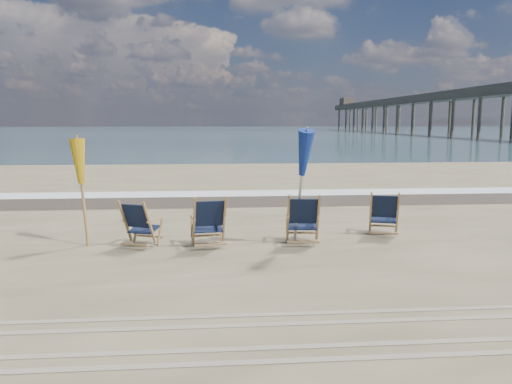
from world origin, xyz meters
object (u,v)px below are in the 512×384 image
beach_chair_2 (318,220)px  umbrella_blue (300,155)px  beach_chair_1 (224,221)px  beach_chair_0 (149,225)px  fishing_pier (446,108)px  umbrella_yellow (82,167)px  beach_chair_3 (398,214)px

beach_chair_2 → umbrella_blue: size_ratio=0.45×
beach_chair_1 → beach_chair_2: (1.77, -0.00, 0.00)m
beach_chair_1 → beach_chair_0: bearing=-8.3°
umbrella_blue → fishing_pier: size_ratio=0.02×
fishing_pier → umbrella_blue: bearing=-117.1°
fishing_pier → umbrella_yellow: bearing=-119.7°
beach_chair_0 → umbrella_blue: umbrella_blue is taller
beach_chair_0 → beach_chair_1: beach_chair_1 is taller
beach_chair_1 → umbrella_blue: umbrella_blue is taller
beach_chair_2 → fishing_pier: size_ratio=0.01×
beach_chair_0 → umbrella_yellow: (-1.28, 0.44, 1.04)m
beach_chair_0 → umbrella_blue: bearing=-157.2°
beach_chair_0 → beach_chair_3: size_ratio=0.97×
beach_chair_1 → beach_chair_3: (3.53, 0.56, -0.03)m
umbrella_yellow → beach_chair_3: bearing=1.2°
umbrella_blue → beach_chair_0: bearing=179.7°
beach_chair_2 → umbrella_yellow: 4.56m
beach_chair_1 → beach_chair_3: size_ratio=1.05×
beach_chair_2 → fishing_pier: (36.91, 72.85, 4.15)m
beach_chair_3 → umbrella_blue: bearing=32.1°
beach_chair_1 → umbrella_yellow: bearing=-18.1°
beach_chair_3 → fishing_pier: 80.49m
beach_chair_1 → beach_chair_2: size_ratio=0.99×
umbrella_yellow → beach_chair_0: bearing=-19.1°
beach_chair_3 → umbrella_blue: (-2.12, -0.59, 1.26)m
beach_chair_1 → umbrella_blue: 1.87m
beach_chair_0 → beach_chair_2: bearing=-156.7°
beach_chair_3 → umbrella_blue: umbrella_blue is taller
beach_chair_2 → umbrella_yellow: size_ratio=0.50×
umbrella_blue → umbrella_yellow: bearing=173.6°
beach_chair_0 → beach_chair_3: bearing=-150.2°
beach_chair_1 → beach_chair_3: bearing=-179.9°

